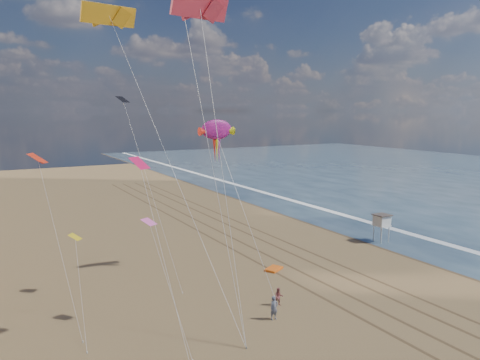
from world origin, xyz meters
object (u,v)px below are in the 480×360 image
object	(u,v)px
grounded_kite	(274,269)
kite_flyer_b	(279,297)
kite_flyer_a	(274,308)
lifeguard_stand	(382,221)
show_kite	(217,130)

from	to	relation	value
grounded_kite	kite_flyer_b	distance (m)	9.06
kite_flyer_a	kite_flyer_b	world-z (taller)	kite_flyer_a
lifeguard_stand	show_kite	distance (m)	25.66
show_kite	kite_flyer_b	size ratio (longest dim) A/B	11.03
grounded_kite	show_kite	size ratio (longest dim) A/B	0.11
grounded_kite	kite_flyer_a	xyz separation A→B (m)	(-6.45, -9.83, 0.85)
show_kite	kite_flyer_a	xyz separation A→B (m)	(-1.60, -13.23, -13.60)
grounded_kite	show_kite	distance (m)	15.61
grounded_kite	show_kite	world-z (taller)	show_kite
lifeguard_stand	kite_flyer_a	distance (m)	27.28
grounded_kite	kite_flyer_b	size ratio (longest dim) A/B	1.25
kite_flyer_a	grounded_kite	bearing A→B (deg)	53.50
show_kite	kite_flyer_b	world-z (taller)	show_kite
grounded_kite	kite_flyer_b	bearing A→B (deg)	-149.47
lifeguard_stand	kite_flyer_a	world-z (taller)	lifeguard_stand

